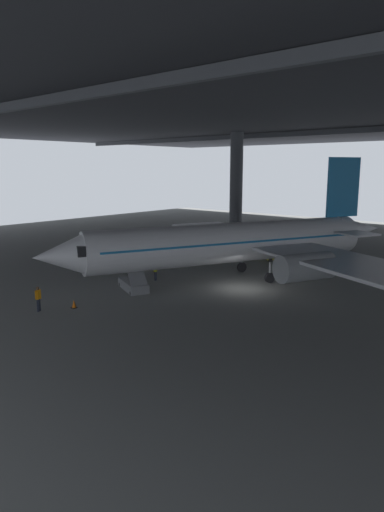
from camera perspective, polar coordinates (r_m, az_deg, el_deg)
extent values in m
plane|color=slate|center=(37.65, 6.34, -4.11)|extent=(110.00, 110.00, 0.00)
cylinder|color=#4C4F54|center=(69.34, 5.53, 9.00)|extent=(1.90, 1.90, 14.86)
cube|color=#38383D|center=(48.68, 16.43, 17.28)|extent=(121.00, 99.00, 1.20)
cube|color=#4C4F54|center=(28.37, -6.61, 20.46)|extent=(115.50, 0.50, 0.70)
cube|color=#4C4F54|center=(63.84, 22.79, 14.38)|extent=(115.50, 0.50, 0.70)
cylinder|color=white|center=(39.91, 4.93, 1.67)|extent=(13.76, 24.91, 3.46)
cone|color=white|center=(35.16, -16.00, 0.02)|extent=(4.80, 5.18, 3.39)
cube|color=black|center=(35.47, -12.55, 0.98)|extent=(3.67, 3.42, 0.76)
cone|color=white|center=(48.60, 19.93, 3.13)|extent=(4.96, 6.25, 2.94)
cube|color=#1972B2|center=(46.74, 18.33, 8.14)|extent=(1.77, 3.54, 5.66)
cube|color=white|center=(44.69, 19.25, 2.77)|extent=(5.18, 4.39, 0.16)
cube|color=white|center=(48.25, 15.27, 3.56)|extent=(5.18, 4.39, 0.16)
cube|color=white|center=(35.29, 18.11, -0.64)|extent=(15.76, 11.68, 0.24)
cylinder|color=#9EA3A8|center=(35.48, 13.92, -1.35)|extent=(3.80, 4.98, 2.14)
cube|color=white|center=(49.70, 4.00, 3.12)|extent=(15.76, 11.68, 0.24)
cylinder|color=#9EA3A8|center=(47.40, 3.00, 2.01)|extent=(3.80, 4.98, 2.14)
cube|color=#1972B2|center=(39.87, 4.93, 2.04)|extent=(13.05, 23.22, 0.16)
cylinder|color=#9EA3A8|center=(36.88, -6.89, -2.44)|extent=(0.20, 0.20, 1.15)
cylinder|color=black|center=(37.07, -6.87, -3.64)|extent=(0.64, 0.94, 0.90)
cylinder|color=#9EA3A8|center=(39.68, 9.70, -1.56)|extent=(0.20, 0.20, 1.15)
cylinder|color=black|center=(39.86, 9.66, -2.68)|extent=(0.64, 0.94, 0.90)
cylinder|color=#9EA3A8|center=(43.51, 6.24, -0.36)|extent=(0.20, 0.20, 1.15)
cylinder|color=black|center=(43.67, 6.22, -1.39)|extent=(0.64, 0.94, 0.90)
cube|color=slate|center=(37.48, -7.31, -3.65)|extent=(3.95, 2.87, 0.70)
cube|color=slate|center=(37.08, -7.38, -1.03)|extent=(3.64, 2.59, 2.89)
cube|color=slate|center=(38.39, -8.18, 1.49)|extent=(1.54, 1.64, 0.12)
cylinder|color=black|center=(38.15, -9.06, 2.16)|extent=(0.06, 0.06, 1.00)
cylinder|color=black|center=(38.48, -7.34, 2.29)|extent=(0.06, 0.06, 1.00)
cylinder|color=black|center=(38.73, -8.96, -3.52)|extent=(0.32, 0.23, 0.30)
cylinder|color=black|center=(39.12, -6.99, -3.32)|extent=(0.32, 0.23, 0.30)
cylinder|color=black|center=(35.95, -7.65, -4.62)|extent=(0.32, 0.23, 0.30)
cylinder|color=black|center=(36.37, -5.54, -4.39)|extent=(0.32, 0.23, 0.30)
cylinder|color=#232838|center=(33.43, -18.47, -5.78)|extent=(0.14, 0.14, 0.88)
cylinder|color=#232838|center=(33.30, -18.67, -5.86)|extent=(0.14, 0.14, 0.88)
cube|color=orange|center=(33.16, -18.65, -4.58)|extent=(0.33, 0.41, 0.62)
cylinder|color=orange|center=(33.33, -18.40, -4.43)|extent=(0.09, 0.09, 0.59)
cylinder|color=orange|center=(32.98, -18.90, -4.62)|extent=(0.09, 0.09, 0.59)
sphere|color=brown|center=(33.05, -18.69, -3.84)|extent=(0.24, 0.24, 0.24)
cylinder|color=#232838|center=(40.32, -4.52, -2.48)|extent=(0.14, 0.14, 0.80)
cylinder|color=#232838|center=(40.15, -4.61, -2.53)|extent=(0.14, 0.14, 0.80)
cube|color=yellow|center=(40.08, -4.58, -1.56)|extent=(0.36, 0.42, 0.56)
cylinder|color=yellow|center=(40.29, -4.47, -1.45)|extent=(0.09, 0.09, 0.54)
cylinder|color=yellow|center=(39.86, -4.69, -1.59)|extent=(0.09, 0.09, 0.54)
sphere|color=beige|center=(40.00, -4.59, -1.00)|extent=(0.22, 0.22, 0.22)
cube|color=black|center=(33.54, -14.49, -6.25)|extent=(0.36, 0.36, 0.04)
cone|color=orange|center=(33.46, -14.51, -5.76)|extent=(0.30, 0.30, 0.56)
cube|color=yellow|center=(49.22, 10.44, 0.01)|extent=(2.35, 2.45, 0.70)
cylinder|color=black|center=(48.53, 9.74, -0.52)|extent=(0.43, 0.45, 0.44)
cylinder|color=black|center=(49.55, 9.35, -0.27)|extent=(0.43, 0.45, 0.44)
cylinder|color=black|center=(49.03, 11.52, -0.46)|extent=(0.43, 0.45, 0.44)
cylinder|color=black|center=(50.05, 11.10, -0.22)|extent=(0.43, 0.45, 0.44)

